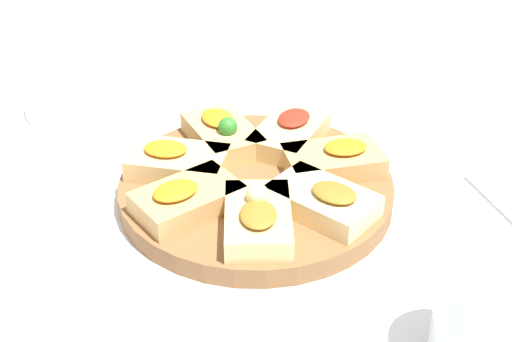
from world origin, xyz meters
TOP-DOWN VIEW (x-y plane):
  - ground_plane at (0.00, 0.00)m, footprint 3.00×3.00m
  - serving_board at (0.00, 0.00)m, footprint 0.32×0.32m
  - focaccia_slice_0 at (-0.07, 0.05)m, footprint 0.13×0.12m
  - focaccia_slice_1 at (-0.09, -0.02)m, footprint 0.12×0.09m
  - focaccia_slice_2 at (-0.04, -0.09)m, footprint 0.11×0.13m
  - focaccia_slice_3 at (0.04, -0.08)m, footprint 0.11×0.13m
  - focaccia_slice_4 at (0.09, -0.02)m, footprint 0.12×0.09m
  - focaccia_slice_5 at (0.07, 0.06)m, footprint 0.13×0.12m
  - focaccia_slice_6 at (0.00, 0.09)m, footprint 0.07×0.11m
  - plate_right at (0.32, 0.04)m, footprint 0.21×0.21m
  - water_glass at (-0.31, -0.00)m, footprint 0.08×0.08m

SIDE VIEW (x-z plane):
  - ground_plane at x=0.00m, z-range 0.00..0.00m
  - plate_right at x=0.32m, z-range 0.00..0.02m
  - serving_board at x=0.00m, z-range 0.00..0.02m
  - focaccia_slice_1 at x=-0.09m, z-range 0.02..0.05m
  - focaccia_slice_2 at x=-0.04m, z-range 0.02..0.05m
  - focaccia_slice_3 at x=0.04m, z-range 0.02..0.05m
  - focaccia_slice_5 at x=0.07m, z-range 0.02..0.05m
  - focaccia_slice_6 at x=0.00m, z-range 0.02..0.05m
  - focaccia_slice_0 at x=-0.07m, z-range 0.02..0.06m
  - focaccia_slice_4 at x=0.09m, z-range 0.02..0.06m
  - water_glass at x=-0.31m, z-range 0.00..0.09m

